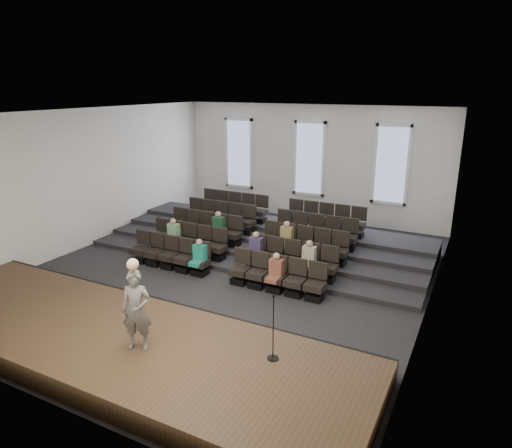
% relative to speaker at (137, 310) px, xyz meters
% --- Properties ---
extents(ground, '(14.00, 14.00, 0.00)m').
position_rel_speaker_xyz_m(ground, '(-0.96, 5.32, -1.36)').
color(ground, black).
rests_on(ground, ground).
extents(ceiling, '(12.00, 14.00, 0.02)m').
position_rel_speaker_xyz_m(ceiling, '(-0.96, 5.32, 3.65)').
color(ceiling, white).
rests_on(ceiling, ground).
extents(wall_back, '(12.00, 0.04, 5.00)m').
position_rel_speaker_xyz_m(wall_back, '(-0.96, 12.34, 1.14)').
color(wall_back, silver).
rests_on(wall_back, ground).
extents(wall_front, '(12.00, 0.04, 5.00)m').
position_rel_speaker_xyz_m(wall_front, '(-0.96, -1.70, 1.14)').
color(wall_front, silver).
rests_on(wall_front, ground).
extents(wall_left, '(0.04, 14.00, 5.00)m').
position_rel_speaker_xyz_m(wall_left, '(-6.98, 5.32, 1.14)').
color(wall_left, silver).
rests_on(wall_left, ground).
extents(wall_right, '(0.04, 14.00, 5.00)m').
position_rel_speaker_xyz_m(wall_right, '(5.06, 5.32, 1.14)').
color(wall_right, silver).
rests_on(wall_right, ground).
extents(stage, '(11.80, 3.60, 0.50)m').
position_rel_speaker_xyz_m(stage, '(-0.96, 0.22, -1.11)').
color(stage, '#402B1B').
rests_on(stage, ground).
extents(stage_lip, '(11.80, 0.06, 0.52)m').
position_rel_speaker_xyz_m(stage_lip, '(-0.96, 1.99, -1.11)').
color(stage_lip, black).
rests_on(stage_lip, ground).
extents(risers, '(11.80, 4.80, 0.60)m').
position_rel_speaker_xyz_m(risers, '(-0.96, 8.49, -1.17)').
color(risers, black).
rests_on(risers, ground).
extents(seating_rows, '(6.80, 4.70, 1.67)m').
position_rel_speaker_xyz_m(seating_rows, '(-0.96, 6.86, -0.68)').
color(seating_rows, black).
rests_on(seating_rows, ground).
extents(windows, '(8.44, 0.10, 3.24)m').
position_rel_speaker_xyz_m(windows, '(-0.96, 12.27, 1.34)').
color(windows, white).
rests_on(windows, wall_back).
extents(audience, '(5.45, 2.64, 1.10)m').
position_rel_speaker_xyz_m(audience, '(-0.68, 5.77, -0.53)').
color(audience, '#1B8971').
rests_on(audience, seating_rows).
extents(speaker, '(0.74, 0.63, 1.72)m').
position_rel_speaker_xyz_m(speaker, '(0.00, 0.00, 0.00)').
color(speaker, '#5D5B58').
rests_on(speaker, stage).
extents(mic_stand, '(0.24, 0.24, 1.42)m').
position_rel_speaker_xyz_m(mic_stand, '(2.67, 0.90, -0.44)').
color(mic_stand, black).
rests_on(mic_stand, stage).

